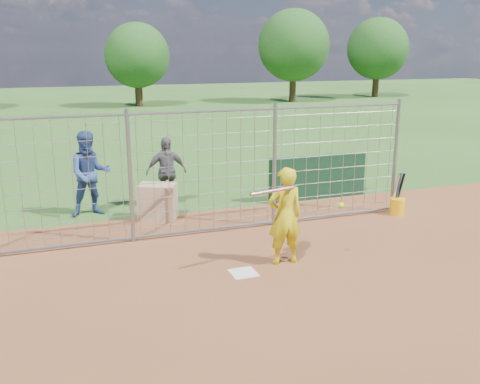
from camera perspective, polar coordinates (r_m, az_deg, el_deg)
name	(u,v)px	position (r m, az deg, el deg)	size (l,w,h in m)	color
ground	(239,269)	(9.31, -0.06, -8.23)	(100.00, 100.00, 0.00)	#2D591E
infield_dirt	(323,361)	(6.88, 8.86, -17.38)	(18.00, 18.00, 0.00)	brown
home_plate	(243,273)	(9.13, 0.37, -8.63)	(0.43, 0.43, 0.02)	silver
dugout_wall	(318,177)	(13.60, 8.30, 1.56)	(2.60, 0.20, 1.10)	#11381E
batter	(285,216)	(9.30, 4.81, -2.58)	(0.63, 0.42, 1.74)	#D2C712
bystander_a	(90,174)	(12.46, -15.71, 1.88)	(0.94, 0.73, 1.93)	navy
bystander_b	(166,172)	(12.84, -7.87, 2.13)	(0.99, 0.41, 1.69)	#545559
equipment_bin	(158,202)	(11.97, -8.77, -1.05)	(0.80, 0.55, 0.80)	tan
equipment_in_play	(290,194)	(8.91, 5.32, -0.26)	(1.74, 0.26, 0.44)	silver
bucket_with_bats	(397,204)	(12.74, 16.43, -1.24)	(0.34, 0.36, 0.97)	#FCAF0D
backstop_fence	(206,174)	(10.73, -3.69, 1.98)	(9.08, 0.08, 2.60)	gray
tree_line	(138,49)	(36.68, -10.79, 14.77)	(44.66, 6.72, 6.48)	#3F2B19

